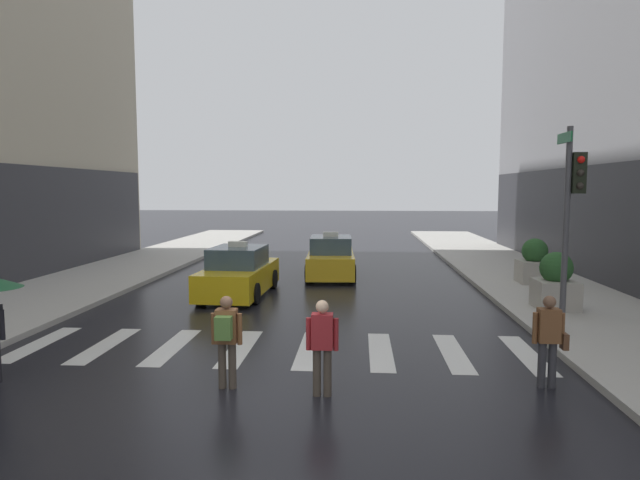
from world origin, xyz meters
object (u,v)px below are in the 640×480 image
(taxi_lead, at_px, (239,274))
(taxi_second, at_px, (331,258))
(pedestrian_with_backpack, at_px, (226,335))
(pedestrian_with_handbag, at_px, (549,336))
(planter_mid_block, at_px, (534,263))
(traffic_light_pole, at_px, (572,200))
(pedestrian_plain_coat, at_px, (322,342))
(planter_near_corner, at_px, (556,283))

(taxi_lead, distance_m, taxi_second, 4.96)
(pedestrian_with_backpack, relative_size, pedestrian_with_handbag, 1.00)
(taxi_lead, height_order, planter_mid_block, taxi_lead)
(traffic_light_pole, distance_m, pedestrian_with_backpack, 8.56)
(traffic_light_pole, xyz_separation_m, taxi_lead, (-8.90, 4.34, -2.53))
(planter_mid_block, bearing_deg, pedestrian_plain_coat, -122.68)
(taxi_lead, height_order, planter_near_corner, taxi_lead)
(taxi_lead, bearing_deg, planter_near_corner, -11.51)
(planter_near_corner, xyz_separation_m, planter_mid_block, (0.75, 4.22, 0.00))
(traffic_light_pole, relative_size, planter_mid_block, 3.00)
(taxi_second, distance_m, planter_near_corner, 8.98)
(traffic_light_pole, bearing_deg, pedestrian_plain_coat, -143.38)
(taxi_lead, xyz_separation_m, planter_near_corner, (9.49, -1.93, 0.15))
(pedestrian_with_handbag, bearing_deg, planter_mid_block, 73.69)
(traffic_light_pole, relative_size, taxi_second, 1.04)
(taxi_second, relative_size, pedestrian_with_handbag, 2.79)
(traffic_light_pole, distance_m, planter_mid_block, 7.16)
(taxi_second, bearing_deg, pedestrian_with_backpack, -95.41)
(pedestrian_plain_coat, xyz_separation_m, planter_mid_block, (6.90, 10.75, -0.07))
(traffic_light_pole, height_order, pedestrian_with_backpack, traffic_light_pole)
(pedestrian_with_handbag, bearing_deg, planter_near_corner, 69.47)
(taxi_lead, height_order, pedestrian_with_handbag, taxi_lead)
(pedestrian_with_backpack, height_order, pedestrian_with_handbag, same)
(pedestrian_plain_coat, bearing_deg, pedestrian_with_backpack, 173.58)
(planter_near_corner, bearing_deg, taxi_lead, 168.49)
(taxi_lead, distance_m, planter_mid_block, 10.49)
(taxi_second, distance_m, pedestrian_with_handbag, 12.69)
(taxi_second, relative_size, planter_mid_block, 2.88)
(traffic_light_pole, xyz_separation_m, pedestrian_with_backpack, (-7.25, -3.94, -2.29))
(pedestrian_with_handbag, xyz_separation_m, planter_mid_block, (2.95, 10.08, -0.06))
(traffic_light_pole, distance_m, pedestrian_with_handbag, 4.47)
(taxi_second, xyz_separation_m, pedestrian_with_handbag, (4.47, -11.88, 0.21))
(traffic_light_pole, xyz_separation_m, taxi_second, (-6.08, 8.42, -2.53))
(taxi_lead, distance_m, pedestrian_with_backpack, 8.44)
(taxi_second, xyz_separation_m, planter_mid_block, (7.42, -1.80, 0.15))
(traffic_light_pole, relative_size, pedestrian_with_handbag, 2.91)
(pedestrian_plain_coat, bearing_deg, pedestrian_with_handbag, 9.67)
(taxi_lead, bearing_deg, traffic_light_pole, -25.98)
(taxi_lead, distance_m, pedestrian_plain_coat, 9.10)
(traffic_light_pole, distance_m, taxi_lead, 10.22)
(traffic_light_pole, height_order, pedestrian_with_handbag, traffic_light_pole)
(taxi_lead, height_order, pedestrian_with_backpack, taxi_lead)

